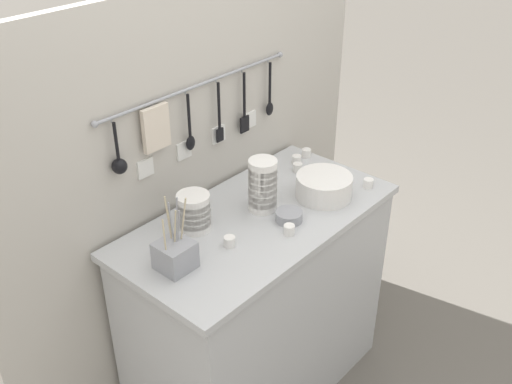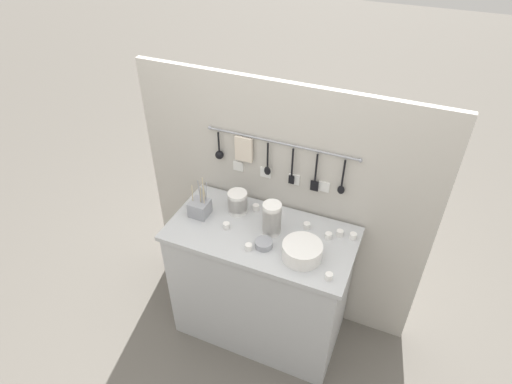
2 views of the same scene
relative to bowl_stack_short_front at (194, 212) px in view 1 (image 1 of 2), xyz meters
The scene contains 16 objects.
ground_plane 1.04m from the bowl_stack_short_front, 30.83° to the right, with size 20.00×20.00×0.00m, color #666059.
counter 0.60m from the bowl_stack_short_front, 30.83° to the right, with size 1.15×0.58×0.94m.
back_wall 0.32m from the bowl_stack_short_front, 42.34° to the left, with size 1.95×0.09×1.78m.
bowl_stack_short_front is the anchor object (origin of this frame).
bowl_stack_tall_left 0.29m from the bowl_stack_short_front, 20.43° to the right, with size 0.11×0.11×0.22m.
plate_stack 0.56m from the bowl_stack_short_front, 24.22° to the right, with size 0.23×0.23×0.10m.
steel_mixing_bowl 0.37m from the bowl_stack_short_front, 40.17° to the right, with size 0.11×0.11×0.04m.
cutlery_caddy 0.24m from the bowl_stack_short_front, 149.12° to the right, with size 0.12×0.12×0.26m.
cup_edge_near 0.18m from the bowl_stack_short_front, 88.36° to the right, with size 0.04×0.04×0.04m.
cup_front_left 0.46m from the bowl_stack_short_front, ahead, with size 0.04×0.04×0.04m.
cup_by_caddy 0.67m from the bowl_stack_short_front, ahead, with size 0.04×0.04×0.04m.
cup_back_right 0.61m from the bowl_stack_short_front, ahead, with size 0.04×0.04×0.04m.
cup_beside_plates 0.13m from the bowl_stack_short_front, 29.56° to the left, with size 0.04×0.04×0.04m.
cup_edge_far 0.77m from the bowl_stack_short_front, 25.16° to the right, with size 0.04×0.04×0.04m.
cup_mid_row 0.75m from the bowl_stack_short_front, ahead, with size 0.04×0.04×0.04m.
cup_back_left 0.36m from the bowl_stack_short_front, 54.76° to the right, with size 0.04×0.04×0.04m.
Camera 1 is at (-1.47, -1.28, 2.22)m, focal length 42.00 mm.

